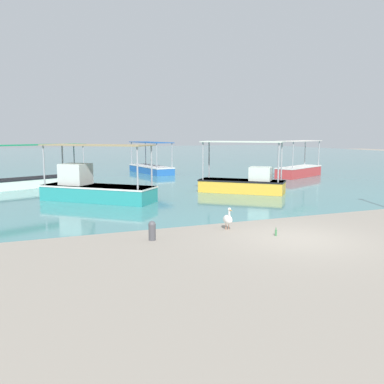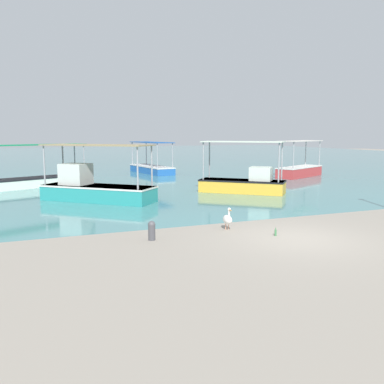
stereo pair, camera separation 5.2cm
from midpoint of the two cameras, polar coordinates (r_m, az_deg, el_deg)
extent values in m
plane|color=gray|center=(13.97, 13.79, -6.07)|extent=(120.00, 120.00, 0.00)
cube|color=teal|center=(59.58, -14.44, 4.46)|extent=(110.00, 90.00, 0.00)
cube|color=white|center=(28.00, -20.32, 1.24)|extent=(6.75, 3.95, 0.61)
cube|color=black|center=(27.97, -20.34, 1.78)|extent=(6.80, 4.00, 0.08)
cylinder|color=#99999E|center=(29.84, -15.49, 4.30)|extent=(0.08, 0.08, 1.95)
cylinder|color=#99999E|center=(28.83, -14.32, 4.22)|extent=(0.08, 0.08, 1.95)
cube|color=#157B4B|center=(27.84, -20.54, 5.91)|extent=(6.61, 3.97, 0.05)
cube|color=#235EB0|center=(35.75, -5.54, 3.03)|extent=(2.35, 5.68, 0.60)
cube|color=silver|center=(35.73, -5.54, 3.44)|extent=(2.39, 5.73, 0.08)
cylinder|color=#99999E|center=(33.72, -2.73, 4.90)|extent=(0.08, 0.08, 1.91)
cylinder|color=#99999E|center=(33.12, -4.77, 4.83)|extent=(0.08, 0.08, 1.91)
cylinder|color=#99999E|center=(38.22, -6.25, 5.21)|extent=(0.08, 0.08, 1.91)
cylinder|color=#99999E|center=(37.70, -8.10, 5.15)|extent=(0.08, 0.08, 1.91)
cube|color=#194B97|center=(35.63, -5.58, 6.61)|extent=(2.42, 5.50, 0.05)
cube|color=teal|center=(21.39, -12.49, -0.16)|extent=(5.30, 5.05, 0.76)
cube|color=silver|center=(21.35, -12.51, 0.74)|extent=(5.36, 5.10, 0.08)
cylinder|color=#99999E|center=(20.64, -5.49, 3.48)|extent=(0.08, 0.08, 1.94)
cylinder|color=#99999E|center=(19.33, -7.37, 3.15)|extent=(0.08, 0.08, 1.94)
cylinder|color=#99999E|center=(23.31, -16.93, 3.67)|extent=(0.08, 0.08, 1.94)
cylinder|color=#99999E|center=(22.16, -19.21, 3.37)|extent=(0.08, 0.08, 1.94)
cube|color=#8F7E57|center=(21.20, -12.68, 6.13)|extent=(5.22, 4.99, 0.05)
cube|color=silver|center=(22.00, -15.33, 2.32)|extent=(1.75, 1.74, 1.04)
cube|color=#BE383A|center=(33.52, 14.00, 2.66)|extent=(4.88, 3.41, 0.78)
cube|color=silver|center=(33.49, 14.02, 3.25)|extent=(4.93, 3.46, 0.08)
cylinder|color=#99999E|center=(35.59, 14.79, 5.09)|extent=(0.08, 0.08, 1.90)
cylinder|color=#99999E|center=(35.09, 16.51, 4.99)|extent=(0.08, 0.08, 1.90)
cylinder|color=#99999E|center=(31.84, 11.38, 4.89)|extent=(0.08, 0.08, 1.90)
cylinder|color=#99999E|center=(31.27, 13.26, 4.78)|extent=(0.08, 0.08, 1.90)
cube|color=beige|center=(33.40, 14.13, 6.62)|extent=(4.75, 3.41, 0.05)
cube|color=gold|center=(23.99, 6.57, 0.77)|extent=(4.44, 4.15, 0.71)
cube|color=black|center=(23.95, 6.58, 1.52)|extent=(4.50, 4.21, 0.08)
cylinder|color=#99999E|center=(23.83, 1.40, 4.16)|extent=(0.08, 0.08, 2.09)
cylinder|color=#99999E|center=(24.95, 2.23, 4.32)|extent=(0.08, 0.08, 2.09)
cylinder|color=#99999E|center=(22.90, 11.40, 3.85)|extent=(0.08, 0.08, 2.09)
cylinder|color=#99999E|center=(24.07, 11.79, 4.03)|extent=(0.08, 0.08, 2.09)
cube|color=silver|center=(23.81, 6.66, 6.68)|extent=(4.36, 4.10, 0.05)
cube|color=silver|center=(23.70, 9.08, 2.42)|extent=(1.52, 1.51, 0.75)
cylinder|color=#E0997A|center=(14.87, 4.82, -4.59)|extent=(0.03, 0.03, 0.22)
cylinder|color=#E0997A|center=(14.84, 4.45, -4.61)|extent=(0.03, 0.03, 0.22)
ellipsoid|color=white|center=(14.77, 4.69, -3.69)|extent=(0.35, 0.59, 0.32)
ellipsoid|color=white|center=(15.00, 4.36, -3.43)|extent=(0.14, 0.17, 0.10)
cylinder|color=white|center=(14.59, 4.90, -2.94)|extent=(0.07, 0.07, 0.26)
sphere|color=white|center=(14.56, 4.91, -2.31)|extent=(0.11, 0.11, 0.11)
cone|color=#E5933F|center=(14.41, 5.13, -2.46)|extent=(0.09, 0.30, 0.06)
cylinder|color=#47474C|center=(13.40, -5.45, -5.45)|extent=(0.22, 0.22, 0.46)
sphere|color=#4C4C51|center=(13.35, -5.46, -4.36)|extent=(0.23, 0.23, 0.23)
cylinder|color=#3F7F4C|center=(14.19, 11.02, -5.36)|extent=(0.07, 0.07, 0.20)
cylinder|color=#3F7F4C|center=(14.16, 11.03, -4.83)|extent=(0.03, 0.03, 0.07)
camera|label=1|loc=(0.03, -90.08, -0.01)|focal=40.00mm
camera|label=2|loc=(0.03, 89.92, 0.01)|focal=40.00mm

